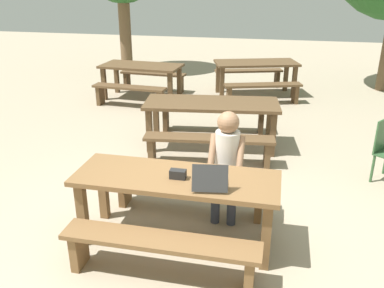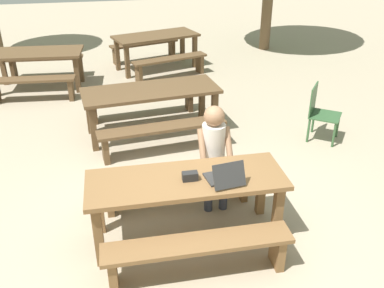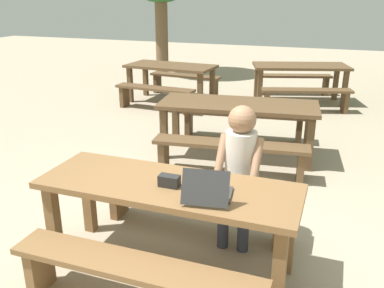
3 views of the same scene
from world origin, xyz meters
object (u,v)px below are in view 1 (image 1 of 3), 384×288
(picnic_table_front, at_px, (176,186))
(person_seated, at_px, (227,158))
(laptop, at_px, (210,180))
(small_pouch, at_px, (178,174))
(picnic_table_mid, at_px, (141,70))
(picnic_table_distant, at_px, (256,67))
(picnic_table_rear, at_px, (212,108))

(picnic_table_front, relative_size, person_seated, 1.62)
(laptop, distance_m, small_pouch, 0.35)
(picnic_table_front, relative_size, picnic_table_mid, 1.13)
(picnic_table_distant, bearing_deg, small_pouch, -110.64)
(laptop, xyz_separation_m, picnic_table_distant, (0.00, 6.00, -0.16))
(person_seated, relative_size, picnic_table_distant, 0.63)
(picnic_table_rear, relative_size, picnic_table_distant, 1.09)
(laptop, xyz_separation_m, picnic_table_rear, (-0.46, 2.73, -0.17))
(picnic_table_front, distance_m, laptop, 0.43)
(small_pouch, xyz_separation_m, picnic_table_mid, (-2.11, 5.08, -0.15))
(picnic_table_front, xyz_separation_m, person_seated, (0.42, 0.56, 0.10))
(picnic_table_distant, bearing_deg, picnic_table_rear, -115.34)
(picnic_table_rear, distance_m, picnic_table_distant, 3.30)
(laptop, height_order, picnic_table_distant, laptop)
(laptop, height_order, person_seated, person_seated)
(person_seated, xyz_separation_m, picnic_table_mid, (-2.51, 4.48, -0.09))
(small_pouch, xyz_separation_m, picnic_table_distant, (0.34, 5.91, -0.14))
(laptop, distance_m, picnic_table_mid, 5.73)
(picnic_table_front, relative_size, small_pouch, 12.86)
(small_pouch, xyz_separation_m, picnic_table_rear, (-0.12, 2.64, -0.15))
(picnic_table_mid, distance_m, picnic_table_distant, 2.58)
(laptop, distance_m, picnic_table_distant, 6.00)
(laptop, distance_m, picnic_table_rear, 2.78)
(laptop, relative_size, person_seated, 0.32)
(small_pouch, relative_size, person_seated, 0.13)
(picnic_table_mid, relative_size, picnic_table_distant, 0.90)
(picnic_table_front, bearing_deg, laptop, -20.64)
(picnic_table_front, xyz_separation_m, laptop, (0.36, -0.14, 0.18))
(picnic_table_front, bearing_deg, small_pouch, -55.32)
(laptop, xyz_separation_m, picnic_table_mid, (-2.44, 5.17, -0.17))
(picnic_table_rear, bearing_deg, person_seated, -82.90)
(picnic_table_distant, bearing_deg, person_seated, -106.74)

